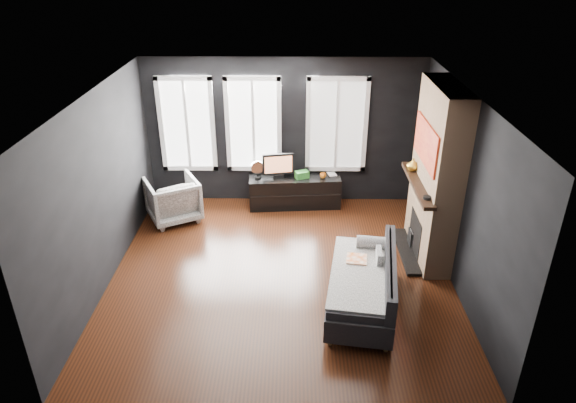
{
  "coord_description": "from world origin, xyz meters",
  "views": [
    {
      "loc": [
        0.18,
        -6.39,
        4.43
      ],
      "look_at": [
        0.1,
        0.3,
        1.05
      ],
      "focal_mm": 32.0,
      "sensor_mm": 36.0,
      "label": 1
    }
  ],
  "objects_px": {
    "sofa": "(362,281)",
    "media_console": "(295,191)",
    "mantel_vase": "(413,165)",
    "mug": "(323,175)",
    "armchair": "(173,197)",
    "monitor": "(278,164)",
    "book": "(328,170)"
  },
  "relations": [
    {
      "from": "armchair",
      "to": "monitor",
      "type": "relative_size",
      "value": 1.46
    },
    {
      "from": "media_console",
      "to": "mug",
      "type": "distance_m",
      "value": 0.62
    },
    {
      "from": "media_console",
      "to": "book",
      "type": "relative_size",
      "value": 8.28
    },
    {
      "from": "sofa",
      "to": "book",
      "type": "xyz_separation_m",
      "value": [
        -0.28,
        3.1,
        0.28
      ]
    },
    {
      "from": "media_console",
      "to": "mantel_vase",
      "type": "height_order",
      "value": "mantel_vase"
    },
    {
      "from": "book",
      "to": "mantel_vase",
      "type": "height_order",
      "value": "mantel_vase"
    },
    {
      "from": "media_console",
      "to": "monitor",
      "type": "xyz_separation_m",
      "value": [
        -0.3,
        -0.02,
        0.55
      ]
    },
    {
      "from": "mantel_vase",
      "to": "book",
      "type": "bearing_deg",
      "value": 133.7
    },
    {
      "from": "monitor",
      "to": "mantel_vase",
      "type": "bearing_deg",
      "value": -39.6
    },
    {
      "from": "media_console",
      "to": "mug",
      "type": "height_order",
      "value": "mug"
    },
    {
      "from": "sofa",
      "to": "mantel_vase",
      "type": "bearing_deg",
      "value": 71.02
    },
    {
      "from": "media_console",
      "to": "book",
      "type": "xyz_separation_m",
      "value": [
        0.62,
        0.1,
        0.39
      ]
    },
    {
      "from": "armchair",
      "to": "mug",
      "type": "relative_size",
      "value": 7.43
    },
    {
      "from": "monitor",
      "to": "book",
      "type": "distance_m",
      "value": 0.94
    },
    {
      "from": "book",
      "to": "mantel_vase",
      "type": "bearing_deg",
      "value": -46.3
    },
    {
      "from": "media_console",
      "to": "monitor",
      "type": "relative_size",
      "value": 2.87
    },
    {
      "from": "book",
      "to": "armchair",
      "type": "bearing_deg",
      "value": -166.46
    },
    {
      "from": "armchair",
      "to": "sofa",
      "type": "bearing_deg",
      "value": 113.18
    },
    {
      "from": "armchair",
      "to": "media_console",
      "type": "bearing_deg",
      "value": 166.51
    },
    {
      "from": "sofa",
      "to": "media_console",
      "type": "xyz_separation_m",
      "value": [
        -0.9,
        3.0,
        -0.11
      ]
    },
    {
      "from": "armchair",
      "to": "media_console",
      "type": "xyz_separation_m",
      "value": [
        2.15,
        0.57,
        -0.14
      ]
    },
    {
      "from": "monitor",
      "to": "mantel_vase",
      "type": "relative_size",
      "value": 2.88
    },
    {
      "from": "media_console",
      "to": "mantel_vase",
      "type": "relative_size",
      "value": 8.27
    },
    {
      "from": "sofa",
      "to": "monitor",
      "type": "bearing_deg",
      "value": 120.72
    },
    {
      "from": "mug",
      "to": "sofa",
      "type": "bearing_deg",
      "value": -82.63
    },
    {
      "from": "sofa",
      "to": "mantel_vase",
      "type": "distance_m",
      "value": 2.24
    },
    {
      "from": "armchair",
      "to": "mantel_vase",
      "type": "distance_m",
      "value": 4.15
    },
    {
      "from": "mantel_vase",
      "to": "monitor",
      "type": "bearing_deg",
      "value": 151.43
    },
    {
      "from": "monitor",
      "to": "mug",
      "type": "height_order",
      "value": "monitor"
    },
    {
      "from": "sofa",
      "to": "monitor",
      "type": "relative_size",
      "value": 3.16
    },
    {
      "from": "mantel_vase",
      "to": "mug",
      "type": "bearing_deg",
      "value": 139.17
    },
    {
      "from": "sofa",
      "to": "mantel_vase",
      "type": "relative_size",
      "value": 9.12
    }
  ]
}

